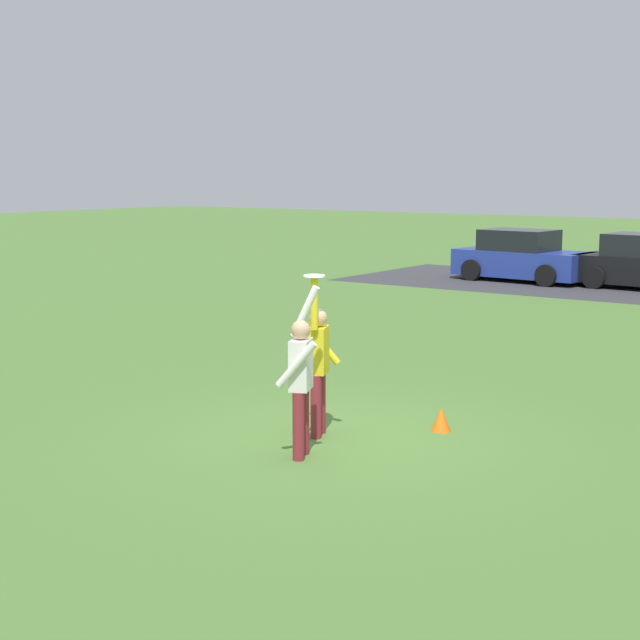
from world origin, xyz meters
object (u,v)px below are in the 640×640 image
Objects in this scene: person_defender at (301,376)px; frisbee_disc at (314,276)px; parked_car_blue at (522,258)px; person_catcher at (318,361)px; field_cone_orange at (441,419)px.

frisbee_disc reaches higher than person_defender.
person_defender is 0.48× the size of parked_car_blue.
parked_car_blue is at bearing 172.57° from person_catcher.
parked_car_blue is 18.11m from field_cone_orange.
person_defender is (0.38, -0.89, -0.00)m from person_catcher.
field_cone_orange is at bearing -45.34° from person_defender.
frisbee_disc is 2.58m from field_cone_orange.
person_catcher is 7.78× the size of frisbee_disc.
person_catcher is 6.50× the size of field_cone_orange.
person_defender reaches higher than parked_car_blue.
person_defender is 19.75m from parked_car_blue.
person_defender is at bearing -66.70° from frisbee_disc.
person_catcher is at bearing 0.00° from person_defender.
person_defender is 1.33m from frisbee_disc.
person_defender is 7.65× the size of frisbee_disc.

